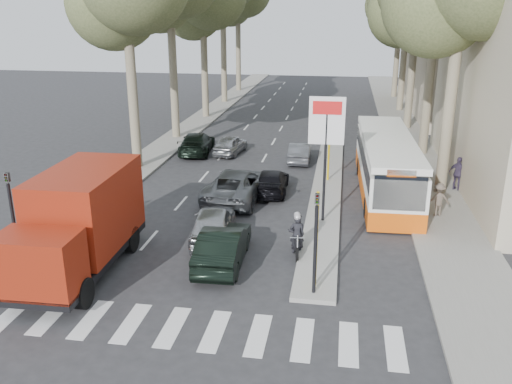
% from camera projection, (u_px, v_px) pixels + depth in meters
% --- Properties ---
extents(ground, '(120.00, 120.00, 0.00)m').
position_uv_depth(ground, '(227.00, 269.00, 19.81)').
color(ground, '#28282B').
rests_on(ground, ground).
extents(sidewalk_right, '(3.20, 70.00, 0.12)m').
position_uv_depth(sidewalk_right, '(404.00, 131.00, 41.83)').
color(sidewalk_right, gray).
rests_on(sidewalk_right, ground).
extents(median_left, '(2.40, 64.00, 0.12)m').
position_uv_depth(median_left, '(205.00, 117.00, 47.16)').
color(median_left, gray).
rests_on(median_left, ground).
extents(traffic_island, '(1.50, 26.00, 0.16)m').
position_uv_depth(traffic_island, '(328.00, 181.00, 29.56)').
color(traffic_island, gray).
rests_on(traffic_island, ground).
extents(building_far, '(11.00, 20.00, 16.00)m').
position_uv_depth(building_far, '(484.00, 21.00, 46.63)').
color(building_far, '#B7A88E').
rests_on(building_far, ground).
extents(billboard, '(1.50, 12.10, 5.60)m').
position_uv_depth(billboard, '(326.00, 142.00, 22.79)').
color(billboard, yellow).
rests_on(billboard, ground).
extents(traffic_light_island, '(0.16, 0.41, 3.60)m').
position_uv_depth(traffic_light_island, '(316.00, 227.00, 17.11)').
color(traffic_light_island, black).
rests_on(traffic_light_island, ground).
extents(traffic_light_left, '(0.16, 0.41, 3.60)m').
position_uv_depth(traffic_light_left, '(11.00, 203.00, 19.23)').
color(traffic_light_left, black).
rests_on(traffic_light_left, ground).
extents(silver_hatchback, '(2.25, 4.40, 1.43)m').
position_uv_depth(silver_hatchback, '(213.00, 224.00, 22.06)').
color(silver_hatchback, '#9A9DA1').
rests_on(silver_hatchback, ground).
extents(dark_hatchback, '(1.67, 4.40, 1.43)m').
position_uv_depth(dark_hatchback, '(223.00, 246.00, 20.02)').
color(dark_hatchback, black).
rests_on(dark_hatchback, ground).
extents(queue_car_a, '(2.87, 5.58, 1.50)m').
position_uv_depth(queue_car_a, '(237.00, 185.00, 26.80)').
color(queue_car_a, '#4C4F53').
rests_on(queue_car_a, ground).
extents(queue_car_b, '(1.80, 4.11, 1.18)m').
position_uv_depth(queue_car_b, '(271.00, 181.00, 27.84)').
color(queue_car_b, black).
rests_on(queue_car_b, ground).
extents(queue_car_c, '(1.92, 3.80, 1.24)m').
position_uv_depth(queue_car_c, '(230.00, 145.00, 35.19)').
color(queue_car_c, '#989A9F').
rests_on(queue_car_c, ground).
extents(queue_car_d, '(1.30, 3.61, 1.18)m').
position_uv_depth(queue_car_d, '(300.00, 152.00, 33.42)').
color(queue_car_d, '#54575D').
rests_on(queue_car_d, ground).
extents(queue_car_e, '(2.38, 4.87, 1.36)m').
position_uv_depth(queue_car_e, '(197.00, 143.00, 35.35)').
color(queue_car_e, black).
rests_on(queue_car_e, ground).
extents(red_truck, '(2.72, 6.81, 3.61)m').
position_uv_depth(red_truck, '(79.00, 221.00, 19.12)').
color(red_truck, black).
rests_on(red_truck, ground).
extents(city_bus, '(2.77, 11.26, 2.95)m').
position_uv_depth(city_bus, '(386.00, 164.00, 27.45)').
color(city_bus, '#E5570C').
rests_on(city_bus, ground).
extents(motorcycle, '(0.76, 1.95, 1.66)m').
position_uv_depth(motorcycle, '(297.00, 234.00, 20.95)').
color(motorcycle, black).
rests_on(motorcycle, ground).
extents(pedestrian_near, '(1.12, 1.01, 1.74)m').
position_uv_depth(pedestrian_near, '(458.00, 174.00, 27.76)').
color(pedestrian_near, '#3E344E').
rests_on(pedestrian_near, sidewalk_right).
extents(pedestrian_far, '(1.05, 0.60, 1.53)m').
position_uv_depth(pedestrian_far, '(439.00, 200.00, 24.31)').
color(pedestrian_far, brown).
rests_on(pedestrian_far, sidewalk_right).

